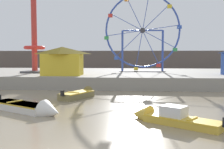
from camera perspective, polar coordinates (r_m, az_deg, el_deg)
The scene contains 8 objects.
quay_promenade at distance 36.68m, azimuth 0.71°, elevation -0.44°, with size 110.00×18.86×1.31m, color gray.
distant_town_skyline at distance 58.42m, azimuth 2.10°, elevation 2.79°, with size 140.00×3.00×4.40m, color #564C47.
motorboat_olive_wood at distance 23.27m, azimuth -6.32°, elevation -4.05°, with size 2.97×4.28×1.19m.
motorboat_mustard_yellow at distance 14.95m, azimuth 11.39°, elevation -8.75°, with size 4.83×3.93×1.33m.
motorboat_white_red_stripe at distance 17.97m, azimuth -16.50°, elevation -6.72°, with size 5.68×4.11×1.32m.
ferris_wheel_blue_frame at distance 37.58m, azimuth 6.38°, elevation 8.77°, with size 10.33×1.20×10.59m.
drop_tower_red_tower at distance 36.24m, azimuth -15.89°, elevation 7.12°, with size 2.80×2.80×11.57m.
carnival_booth_yellow_awning at distance 30.83m, azimuth -10.30°, elevation 2.89°, with size 4.68×2.99×3.15m.
Camera 1 is at (2.37, -8.10, 3.61)m, focal length 43.89 mm.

